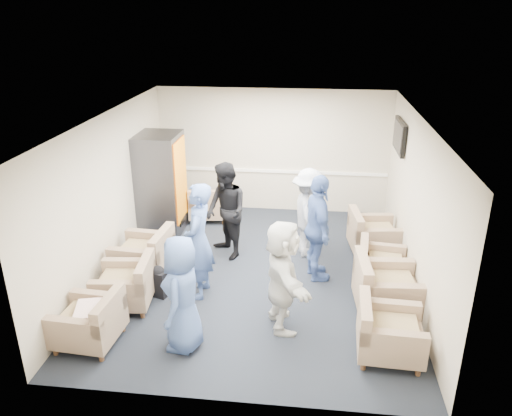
# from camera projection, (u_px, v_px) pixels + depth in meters

# --- Properties ---
(floor) EXTENTS (6.00, 6.00, 0.00)m
(floor) POSITION_uv_depth(u_px,v_px,m) (258.00, 274.00, 8.59)
(floor) COLOR black
(floor) RESTS_ON ground
(ceiling) EXTENTS (6.00, 6.00, 0.00)m
(ceiling) POSITION_uv_depth(u_px,v_px,m) (258.00, 118.00, 7.57)
(ceiling) COLOR white
(ceiling) RESTS_ON back_wall
(back_wall) EXTENTS (5.00, 0.02, 2.70)m
(back_wall) POSITION_uv_depth(u_px,v_px,m) (273.00, 151.00, 10.84)
(back_wall) COLOR beige
(back_wall) RESTS_ON floor
(front_wall) EXTENTS (5.00, 0.02, 2.70)m
(front_wall) POSITION_uv_depth(u_px,v_px,m) (227.00, 303.00, 5.32)
(front_wall) COLOR beige
(front_wall) RESTS_ON floor
(left_wall) EXTENTS (0.02, 6.00, 2.70)m
(left_wall) POSITION_uv_depth(u_px,v_px,m) (110.00, 195.00, 8.34)
(left_wall) COLOR beige
(left_wall) RESTS_ON floor
(right_wall) EXTENTS (0.02, 6.00, 2.70)m
(right_wall) POSITION_uv_depth(u_px,v_px,m) (416.00, 208.00, 7.82)
(right_wall) COLOR beige
(right_wall) RESTS_ON floor
(chair_rail) EXTENTS (4.98, 0.04, 0.06)m
(chair_rail) POSITION_uv_depth(u_px,v_px,m) (273.00, 171.00, 10.99)
(chair_rail) COLOR white
(chair_rail) RESTS_ON back_wall
(tv) EXTENTS (0.10, 1.00, 0.58)m
(tv) POSITION_uv_depth(u_px,v_px,m) (399.00, 136.00, 9.22)
(tv) COLOR black
(tv) RESTS_ON right_wall
(armchair_left_near) EXTENTS (0.86, 0.86, 0.64)m
(armchair_left_near) POSITION_uv_depth(u_px,v_px,m) (92.00, 323.00, 6.72)
(armchair_left_near) COLOR #8B715A
(armchair_left_near) RESTS_ON floor
(armchair_left_mid) EXTENTS (0.91, 0.91, 0.66)m
(armchair_left_mid) POSITION_uv_depth(u_px,v_px,m) (128.00, 286.00, 7.59)
(armchair_left_mid) COLOR #8B715A
(armchair_left_mid) RESTS_ON floor
(armchair_left_far) EXTENTS (0.95, 0.95, 0.70)m
(armchair_left_far) POSITION_uv_depth(u_px,v_px,m) (146.00, 256.00, 8.46)
(armchair_left_far) COLOR #8B715A
(armchair_left_far) RESTS_ON floor
(armchair_right_near) EXTENTS (0.87, 0.87, 0.67)m
(armchair_right_near) POSITION_uv_depth(u_px,v_px,m) (386.00, 334.00, 6.49)
(armchair_right_near) COLOR #8B715A
(armchair_right_near) RESTS_ON floor
(armchair_right_midnear) EXTENTS (0.98, 0.98, 0.74)m
(armchair_right_midnear) POSITION_uv_depth(u_px,v_px,m) (383.00, 290.00, 7.43)
(armchair_right_midnear) COLOR #8B715A
(armchair_right_midnear) RESTS_ON floor
(armchair_right_midfar) EXTENTS (0.84, 0.84, 0.61)m
(armchair_right_midfar) POSITION_uv_depth(u_px,v_px,m) (379.00, 266.00, 8.24)
(armchair_right_midfar) COLOR #8B715A
(armchair_right_midfar) RESTS_ON floor
(armchair_right_far) EXTENTS (0.95, 0.95, 0.68)m
(armchair_right_far) POSITION_uv_depth(u_px,v_px,m) (371.00, 236.00, 9.23)
(armchair_right_far) COLOR #8B715A
(armchair_right_far) RESTS_ON floor
(armchair_corner) EXTENTS (0.91, 0.91, 0.64)m
(armchair_corner) POSITION_uv_depth(u_px,v_px,m) (209.00, 205.00, 10.67)
(armchair_corner) COLOR #8B715A
(armchair_corner) RESTS_ON floor
(vending_machine) EXTENTS (0.82, 0.96, 2.02)m
(vending_machine) POSITION_uv_depth(u_px,v_px,m) (161.00, 184.00, 9.86)
(vending_machine) COLOR #48484F
(vending_machine) RESTS_ON floor
(backpack) EXTENTS (0.35, 0.30, 0.52)m
(backpack) POSITION_uv_depth(u_px,v_px,m) (158.00, 280.00, 7.87)
(backpack) COLOR black
(backpack) RESTS_ON floor
(pillow) EXTENTS (0.47, 0.56, 0.14)m
(pillow) POSITION_uv_depth(u_px,v_px,m) (90.00, 312.00, 6.66)
(pillow) COLOR white
(pillow) RESTS_ON armchair_left_near
(person_front_left) EXTENTS (0.56, 0.82, 1.61)m
(person_front_left) POSITION_uv_depth(u_px,v_px,m) (182.00, 294.00, 6.49)
(person_front_left) COLOR #425EA0
(person_front_left) RESTS_ON floor
(person_mid_left) EXTENTS (0.47, 0.69, 1.87)m
(person_mid_left) POSITION_uv_depth(u_px,v_px,m) (199.00, 241.00, 7.66)
(person_mid_left) COLOR #425EA0
(person_mid_left) RESTS_ON floor
(person_back_left) EXTENTS (1.04, 1.09, 1.77)m
(person_back_left) POSITION_uv_depth(u_px,v_px,m) (226.00, 211.00, 8.90)
(person_back_left) COLOR black
(person_back_left) RESTS_ON floor
(person_back_right) EXTENTS (0.85, 1.18, 1.65)m
(person_back_right) POSITION_uv_depth(u_px,v_px,m) (308.00, 213.00, 8.96)
(person_back_right) COLOR beige
(person_back_right) RESTS_ON floor
(person_mid_right) EXTENTS (0.69, 1.15, 1.82)m
(person_mid_right) POSITION_uv_depth(u_px,v_px,m) (318.00, 228.00, 8.15)
(person_mid_right) COLOR #425EA0
(person_mid_right) RESTS_ON floor
(person_front_right) EXTENTS (0.86, 1.60, 1.64)m
(person_front_right) POSITION_uv_depth(u_px,v_px,m) (283.00, 276.00, 6.90)
(person_front_right) COLOR silver
(person_front_right) RESTS_ON floor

